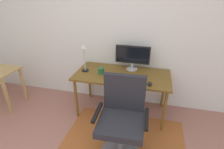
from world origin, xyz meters
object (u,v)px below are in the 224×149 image
Objects in this scene: coffee_cup at (101,71)px; side_table at (1,78)px; desk at (122,78)px; desk_lamp at (84,52)px; cell_phone at (107,77)px; office_chair at (122,123)px; monitor at (133,56)px; keyboard at (128,81)px; computer_mouse at (150,84)px.

coffee_cup reaches higher than side_table.
desk is 3.31× the size of desk_lamp.
cell_phone is 0.78m from office_chair.
monitor is 1.26× the size of keyboard.
cell_phone is (0.13, -0.10, -0.04)m from coffee_cup.
monitor reaches higher than desk.
desk_lamp is 0.64× the size of side_table.
office_chair is at bearing -78.95° from desk.
coffee_cup reaches higher than cell_phone.
cell_phone is at bearing -37.75° from coffee_cup.
keyboard is 4.13× the size of computer_mouse.
coffee_cup is 0.38m from desk_lamp.
monitor reaches higher than side_table.
keyboard is (0.13, -0.23, 0.07)m from desk.
office_chair is at bearing -57.31° from coffee_cup.
keyboard is (0.01, -0.45, -0.23)m from monitor.
desk is 10.40× the size of cell_phone.
computer_mouse is at bearing -5.73° from cell_phone.
desk is at bearing 2.08° from desk_lamp.
office_chair is at bearing -115.47° from computer_mouse.
coffee_cup is at bearing 120.48° from office_chair.
monitor is at bearing 13.23° from side_table.
desk is 14.94× the size of coffee_cup.
desk_lamp is 0.43× the size of office_chair.
desk is 2.68× the size of monitor.
cell_phone reaches higher than side_table.
coffee_cup is 1.74m from side_table.
office_chair is at bearing -87.85° from monitor.
keyboard is 3.07× the size of cell_phone.
monitor is 5.58× the size of coffee_cup.
desk is at bearing -119.10° from monitor.
desk_lamp is (-0.73, 0.21, 0.30)m from keyboard.
computer_mouse is 0.74× the size of cell_phone.
office_chair reaches higher than computer_mouse.
keyboard reaches higher than side_table.
side_table is at bearing -172.25° from coffee_cup.
cell_phone is at bearing 172.78° from computer_mouse.
monitor reaches higher than computer_mouse.
side_table is (-1.71, -0.23, -0.22)m from coffee_cup.
coffee_cup is (-0.45, 0.17, 0.04)m from keyboard.
coffee_cup is at bearing -169.86° from desk.
monitor is 1.13m from office_chair.
coffee_cup is at bearing -7.56° from desk_lamp.
cell_phone is 0.32× the size of desk_lamp.
keyboard is 0.30m from computer_mouse.
monitor is at bearing 124.26° from computer_mouse.
coffee_cup is (-0.44, -0.27, -0.19)m from monitor.
desk_lamp reaches higher than coffee_cup.
desk_lamp is at bearing -177.92° from desk.
keyboard is 2.17m from side_table.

